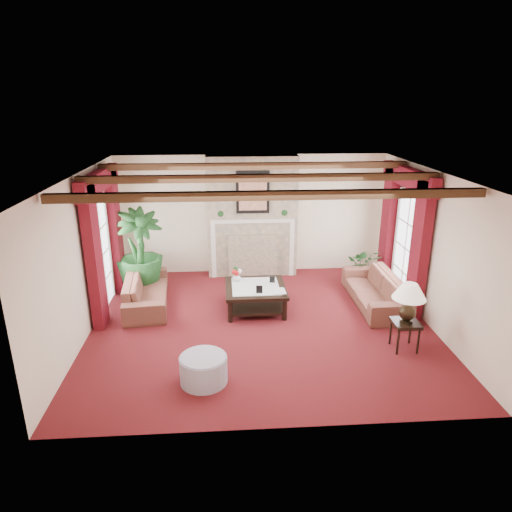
{
  "coord_description": "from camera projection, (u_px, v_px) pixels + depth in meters",
  "views": [
    {
      "loc": [
        -0.6,
        -7.34,
        3.86
      ],
      "look_at": [
        -0.06,
        0.4,
        1.17
      ],
      "focal_mm": 32.0,
      "sensor_mm": 36.0,
      "label": 1
    }
  ],
  "objects": [
    {
      "name": "small_plant",
      "position": [
        364.0,
        269.0,
        10.01
      ],
      "size": [
        1.15,
        1.19,
        0.63
      ],
      "primitive_type": "imported",
      "rotation": [
        0.0,
        0.0,
        -0.28
      ],
      "color": "black",
      "rests_on": "ground"
    },
    {
      "name": "french_door_left",
      "position": [
        94.0,
        199.0,
        8.28
      ],
      "size": [
        0.1,
        1.1,
        2.16
      ],
      "primitive_type": null,
      "color": "white",
      "rests_on": "ground"
    },
    {
      "name": "ceiling_beams",
      "position": [
        262.0,
        178.0,
        7.36
      ],
      "size": [
        6.0,
        3.0,
        0.12
      ],
      "primitive_type": null,
      "color": "#362111",
      "rests_on": "ceiling"
    },
    {
      "name": "ceiling",
      "position": [
        262.0,
        174.0,
        7.34
      ],
      "size": [
        6.0,
        6.0,
        0.0
      ],
      "primitive_type": "plane",
      "rotation": [
        3.14,
        0.0,
        0.0
      ],
      "color": "white",
      "rests_on": "floor"
    },
    {
      "name": "sofa_right",
      "position": [
        376.0,
        285.0,
        8.91
      ],
      "size": [
        2.07,
        0.61,
        0.81
      ],
      "primitive_type": "imported",
      "rotation": [
        0.0,
        0.0,
        -1.57
      ],
      "color": "#3E1118",
      "rests_on": "ground"
    },
    {
      "name": "back_wall",
      "position": [
        252.0,
        215.0,
        10.38
      ],
      "size": [
        6.0,
        0.02,
        2.7
      ],
      "primitive_type": "cube",
      "color": "beige",
      "rests_on": "ground"
    },
    {
      "name": "photo_frame_b",
      "position": [
        272.0,
        280.0,
        8.82
      ],
      "size": [
        0.11,
        0.04,
        0.13
      ],
      "primitive_type": null,
      "rotation": [
        0.0,
        0.0,
        -0.23
      ],
      "color": "black",
      "rests_on": "coffee_table"
    },
    {
      "name": "coffee_table",
      "position": [
        255.0,
        298.0,
        8.75
      ],
      "size": [
        1.15,
        1.15,
        0.47
      ],
      "primitive_type": null,
      "rotation": [
        0.0,
        0.0,
        0.01
      ],
      "color": "black",
      "rests_on": "ground"
    },
    {
      "name": "table_lamp",
      "position": [
        408.0,
        303.0,
        7.16
      ],
      "size": [
        0.53,
        0.53,
        0.67
      ],
      "primitive_type": null,
      "color": "black",
      "rests_on": "side_table"
    },
    {
      "name": "flower_vase",
      "position": [
        237.0,
        277.0,
        8.9
      ],
      "size": [
        0.28,
        0.29,
        0.17
      ],
      "primitive_type": "imported",
      "rotation": [
        0.0,
        0.0,
        0.37
      ],
      "color": "silver",
      "rests_on": "coffee_table"
    },
    {
      "name": "left_wall",
      "position": [
        82.0,
        257.0,
        7.59
      ],
      "size": [
        0.02,
        5.5,
        2.7
      ],
      "primitive_type": "cube",
      "color": "beige",
      "rests_on": "ground"
    },
    {
      "name": "curtains_left",
      "position": [
        98.0,
        176.0,
        8.15
      ],
      "size": [
        0.2,
        2.4,
        2.55
      ],
      "primitive_type": null,
      "color": "#540B17",
      "rests_on": "ground"
    },
    {
      "name": "photo_frame_a",
      "position": [
        259.0,
        290.0,
        8.34
      ],
      "size": [
        0.12,
        0.03,
        0.16
      ],
      "primitive_type": null,
      "rotation": [
        0.0,
        0.0,
        -0.09
      ],
      "color": "black",
      "rests_on": "coffee_table"
    },
    {
      "name": "potted_palm",
      "position": [
        141.0,
        268.0,
        9.57
      ],
      "size": [
        2.47,
        2.57,
        0.97
      ],
      "primitive_type": "imported",
      "rotation": [
        0.0,
        0.0,
        0.52
      ],
      "color": "black",
      "rests_on": "ground"
    },
    {
      "name": "right_wall",
      "position": [
        432.0,
        250.0,
        7.98
      ],
      "size": [
        0.02,
        5.5,
        2.7
      ],
      "primitive_type": "cube",
      "color": "beige",
      "rests_on": "ground"
    },
    {
      "name": "french_door_right",
      "position": [
        413.0,
        194.0,
        8.66
      ],
      "size": [
        0.1,
        1.1,
        2.16
      ],
      "primitive_type": null,
      "color": "white",
      "rests_on": "ground"
    },
    {
      "name": "floor",
      "position": [
        261.0,
        324.0,
        8.23
      ],
      "size": [
        6.0,
        6.0,
        0.0
      ],
      "primitive_type": "plane",
      "color": "#4D0F0D",
      "rests_on": "ground"
    },
    {
      "name": "sofa_left",
      "position": [
        146.0,
        286.0,
        8.91
      ],
      "size": [
        2.12,
        0.99,
        0.78
      ],
      "primitive_type": "imported",
      "rotation": [
        0.0,
        0.0,
        1.67
      ],
      "color": "#3E1118",
      "rests_on": "ground"
    },
    {
      "name": "side_table",
      "position": [
        404.0,
        335.0,
        7.35
      ],
      "size": [
        0.52,
        0.52,
        0.49
      ],
      "primitive_type": null,
      "rotation": [
        0.0,
        0.0,
        0.3
      ],
      "color": "black",
      "rests_on": "ground"
    },
    {
      "name": "book",
      "position": [
        274.0,
        285.0,
        8.37
      ],
      "size": [
        0.22,
        0.04,
        0.3
      ],
      "primitive_type": "imported",
      "rotation": [
        0.0,
        0.0,
        0.04
      ],
      "color": "black",
      "rests_on": "coffee_table"
    },
    {
      "name": "ottoman",
      "position": [
        203.0,
        369.0,
        6.5
      ],
      "size": [
        0.68,
        0.68,
        0.4
      ],
      "primitive_type": "cylinder",
      "color": "#8F8B9E",
      "rests_on": "ground"
    },
    {
      "name": "curtains_right",
      "position": [
        410.0,
        172.0,
        8.52
      ],
      "size": [
        0.2,
        2.4,
        2.55
      ],
      "primitive_type": null,
      "color": "#540B17",
      "rests_on": "ground"
    },
    {
      "name": "fireplace",
      "position": [
        252.0,
        155.0,
        9.74
      ],
      "size": [
        2.0,
        0.52,
        2.7
      ],
      "primitive_type": null,
      "color": "tan",
      "rests_on": "ground"
    }
  ]
}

